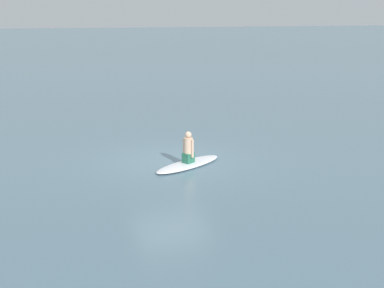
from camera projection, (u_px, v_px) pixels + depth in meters
The scene contains 3 objects.
ground_plane at pixel (171, 162), 16.31m from camera, with size 400.00×400.00×0.00m, color slate.
surfboard at pixel (188, 164), 15.87m from camera, with size 2.69×0.79×0.11m, color white.
person_paddler at pixel (188, 149), 15.74m from camera, with size 0.41×0.42×0.99m.
Camera 1 is at (5.46, 14.71, 4.53)m, focal length 47.59 mm.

